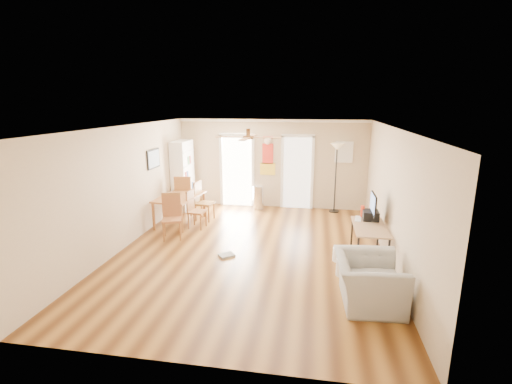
% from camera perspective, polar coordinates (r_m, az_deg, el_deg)
% --- Properties ---
extents(floor, '(7.00, 7.00, 0.00)m').
position_cam_1_polar(floor, '(7.82, -0.72, -9.25)').
color(floor, brown).
rests_on(floor, ground).
extents(ceiling, '(5.50, 7.00, 0.00)m').
position_cam_1_polar(ceiling, '(7.21, -0.79, 10.11)').
color(ceiling, silver).
rests_on(ceiling, floor).
extents(wall_back, '(5.50, 0.04, 2.60)m').
position_cam_1_polar(wall_back, '(10.81, 2.51, 4.40)').
color(wall_back, beige).
rests_on(wall_back, floor).
extents(wall_front, '(5.50, 0.04, 2.60)m').
position_cam_1_polar(wall_front, '(4.19, -9.34, -11.28)').
color(wall_front, beige).
rests_on(wall_front, floor).
extents(wall_left, '(0.04, 7.00, 2.60)m').
position_cam_1_polar(wall_left, '(8.33, -19.71, 0.76)').
color(wall_left, beige).
rests_on(wall_left, floor).
extents(wall_right, '(0.04, 7.00, 2.60)m').
position_cam_1_polar(wall_right, '(7.45, 20.55, -0.79)').
color(wall_right, beige).
rests_on(wall_right, floor).
extents(crown_molding, '(5.50, 7.00, 0.08)m').
position_cam_1_polar(crown_molding, '(7.22, -0.79, 9.80)').
color(crown_molding, white).
rests_on(crown_molding, wall_back).
extents(kitchen_doorway, '(0.90, 0.10, 2.10)m').
position_cam_1_polar(kitchen_doorway, '(11.01, -2.95, 3.25)').
color(kitchen_doorway, white).
rests_on(kitchen_doorway, wall_back).
extents(bathroom_doorway, '(0.80, 0.10, 2.10)m').
position_cam_1_polar(bathroom_doorway, '(10.77, 6.45, 2.94)').
color(bathroom_doorway, white).
rests_on(bathroom_doorway, wall_back).
extents(wall_decal, '(0.46, 0.03, 1.10)m').
position_cam_1_polar(wall_decal, '(10.76, 1.85, 5.71)').
color(wall_decal, red).
rests_on(wall_decal, wall_back).
extents(ac_grille, '(0.50, 0.04, 0.60)m').
position_cam_1_polar(ac_grille, '(10.67, 13.57, 6.08)').
color(ac_grille, white).
rests_on(ac_grille, wall_back).
extents(framed_poster, '(0.04, 0.66, 0.48)m').
position_cam_1_polar(framed_poster, '(9.48, -15.72, 5.01)').
color(framed_poster, black).
rests_on(framed_poster, wall_left).
extents(ceiling_fan, '(1.24, 1.24, 0.20)m').
position_cam_1_polar(ceiling_fan, '(6.93, -1.22, 8.55)').
color(ceiling_fan, '#593819').
rests_on(ceiling_fan, ceiling).
extents(bookshelf, '(0.48, 0.93, 2.01)m').
position_cam_1_polar(bookshelf, '(10.82, -11.38, 2.56)').
color(bookshelf, white).
rests_on(bookshelf, floor).
extents(dining_table, '(1.04, 1.55, 0.73)m').
position_cam_1_polar(dining_table, '(9.68, -11.74, -2.69)').
color(dining_table, '#A05E33').
rests_on(dining_table, floor).
extents(dining_chair_right_a, '(0.47, 0.47, 1.03)m').
position_cam_1_polar(dining_chair_right_a, '(9.78, -8.02, -1.42)').
color(dining_chair_right_a, olive).
rests_on(dining_chair_right_a, floor).
extents(dining_chair_right_b, '(0.43, 0.43, 0.94)m').
position_cam_1_polar(dining_chair_right_b, '(9.20, -9.20, -2.74)').
color(dining_chair_right_b, '#9F6833').
rests_on(dining_chair_right_b, floor).
extents(dining_chair_near, '(0.55, 0.55, 1.04)m').
position_cam_1_polar(dining_chair_near, '(8.57, -13.04, -3.84)').
color(dining_chair_near, '#9A5F31').
rests_on(dining_chair_near, floor).
extents(dining_chair_far, '(0.52, 0.52, 1.10)m').
position_cam_1_polar(dining_chair_far, '(10.40, -11.08, -0.44)').
color(dining_chair_far, '#9E6133').
rests_on(dining_chair_far, floor).
extents(trash_can, '(0.33, 0.33, 0.70)m').
position_cam_1_polar(trash_can, '(10.72, 0.32, -0.87)').
color(trash_can, silver).
rests_on(trash_can, floor).
extents(torchiere_lamp, '(0.47, 0.47, 1.97)m').
position_cam_1_polar(torchiere_lamp, '(10.55, 12.32, 2.12)').
color(torchiere_lamp, black).
rests_on(torchiere_lamp, floor).
extents(computer_desk, '(0.63, 1.26, 0.67)m').
position_cam_1_polar(computer_desk, '(7.73, 17.19, -7.50)').
color(computer_desk, '#A8805B').
rests_on(computer_desk, floor).
extents(imac, '(0.26, 0.63, 0.59)m').
position_cam_1_polar(imac, '(7.84, 17.84, -2.37)').
color(imac, black).
rests_on(imac, computer_desk).
extents(keyboard, '(0.18, 0.40, 0.01)m').
position_cam_1_polar(keyboard, '(8.00, 15.65, -4.04)').
color(keyboard, silver).
rests_on(keyboard, computer_desk).
extents(printer, '(0.32, 0.38, 0.19)m').
position_cam_1_polar(printer, '(8.02, 17.47, -3.49)').
color(printer, black).
rests_on(printer, computer_desk).
extents(orange_bottle, '(0.10, 0.10, 0.25)m').
position_cam_1_polar(orange_bottle, '(8.12, 16.30, -2.93)').
color(orange_bottle, red).
rests_on(orange_bottle, computer_desk).
extents(wastebasket_a, '(0.30, 0.30, 0.28)m').
position_cam_1_polar(wastebasket_a, '(7.51, 12.81, -9.48)').
color(wastebasket_a, white).
rests_on(wastebasket_a, floor).
extents(wastebasket_b, '(0.33, 0.33, 0.32)m').
position_cam_1_polar(wastebasket_b, '(6.94, 13.53, -11.36)').
color(wastebasket_b, silver).
rests_on(wastebasket_b, floor).
extents(floor_cloth, '(0.38, 0.37, 0.04)m').
position_cam_1_polar(floor_cloth, '(7.61, -4.62, -9.82)').
color(floor_cloth, gray).
rests_on(floor_cloth, floor).
extents(armchair, '(1.06, 1.20, 0.74)m').
position_cam_1_polar(armchair, '(6.08, 17.15, -13.15)').
color(armchair, '#A1A09B').
rests_on(armchair, floor).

